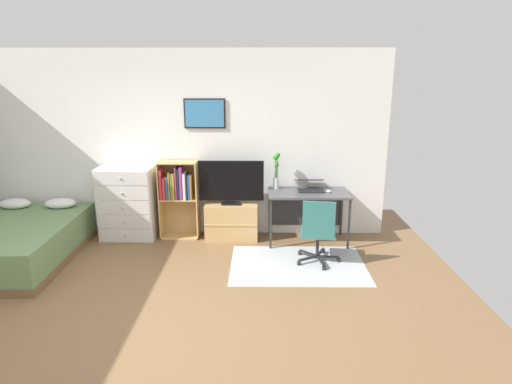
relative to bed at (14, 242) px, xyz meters
name	(u,v)px	position (x,y,z in m)	size (l,w,h in m)	color
ground_plane	(138,317)	(1.98, -1.36, -0.25)	(7.20, 7.20, 0.00)	brown
wall_back_with_posters	(178,145)	(1.98, 1.07, 1.11)	(6.12, 0.09, 2.70)	white
area_rug	(298,264)	(3.67, -0.11, -0.24)	(1.70, 1.20, 0.01)	#B2B7BC
bed	(14,242)	(0.00, 0.00, 0.00)	(1.54, 2.07, 0.62)	brown
dresser	(128,203)	(1.26, 0.80, 0.29)	(0.78, 0.46, 1.07)	silver
bookshelf	(178,192)	(2.00, 0.86, 0.44)	(0.56, 0.30, 1.14)	tan
tv_stand	(232,221)	(2.77, 0.81, 0.02)	(0.76, 0.41, 0.53)	tan
television	(231,183)	(2.77, 0.79, 0.60)	(0.93, 0.16, 0.64)	black
desk	(308,199)	(3.87, 0.78, 0.36)	(1.13, 0.63, 0.74)	#4C4C4F
office_chair	(318,230)	(3.92, -0.08, 0.21)	(0.57, 0.58, 0.86)	#232326
laptop	(311,186)	(3.92, 0.82, 0.55)	(0.37, 0.40, 0.16)	black
computer_mouse	(329,191)	(4.15, 0.68, 0.51)	(0.06, 0.10, 0.03)	silver
bamboo_vase	(276,171)	(3.42, 0.89, 0.76)	(0.11, 0.09, 0.53)	silver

